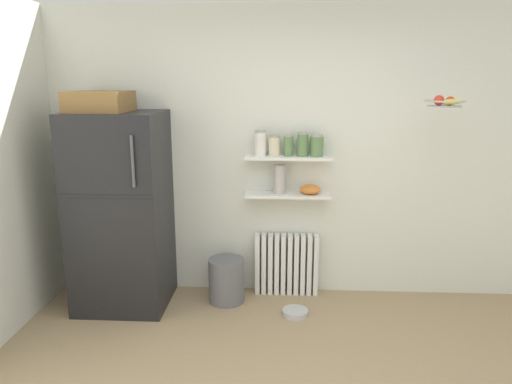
% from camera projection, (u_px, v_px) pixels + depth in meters
% --- Properties ---
extents(back_wall, '(7.04, 0.10, 2.60)m').
position_uv_depth(back_wall, '(294.00, 154.00, 4.33)').
color(back_wall, silver).
rests_on(back_wall, ground_plane).
extents(refrigerator, '(0.77, 0.73, 1.87)m').
position_uv_depth(refrigerator, '(120.00, 207.00, 4.12)').
color(refrigerator, black).
rests_on(refrigerator, ground_plane).
extents(radiator, '(0.58, 0.12, 0.57)m').
position_uv_depth(radiator, '(286.00, 264.00, 4.44)').
color(radiator, white).
rests_on(radiator, ground_plane).
extents(wall_shelf_lower, '(0.75, 0.22, 0.02)m').
position_uv_depth(wall_shelf_lower, '(288.00, 195.00, 4.26)').
color(wall_shelf_lower, white).
extents(wall_shelf_upper, '(0.75, 0.22, 0.02)m').
position_uv_depth(wall_shelf_upper, '(288.00, 157.00, 4.18)').
color(wall_shelf_upper, white).
extents(storage_jar_0, '(0.10, 0.10, 0.22)m').
position_uv_depth(storage_jar_0, '(260.00, 143.00, 4.16)').
color(storage_jar_0, silver).
rests_on(storage_jar_0, wall_shelf_upper).
extents(storage_jar_1, '(0.10, 0.10, 0.18)m').
position_uv_depth(storage_jar_1, '(274.00, 146.00, 4.16)').
color(storage_jar_1, beige).
rests_on(storage_jar_1, wall_shelf_upper).
extents(storage_jar_2, '(0.08, 0.08, 0.19)m').
position_uv_depth(storage_jar_2, '(288.00, 145.00, 4.15)').
color(storage_jar_2, '#5B7F4C').
rests_on(storage_jar_2, wall_shelf_upper).
extents(storage_jar_3, '(0.10, 0.10, 0.21)m').
position_uv_depth(storage_jar_3, '(303.00, 144.00, 4.15)').
color(storage_jar_3, '#5B7F4C').
rests_on(storage_jar_3, wall_shelf_upper).
extents(storage_jar_4, '(0.12, 0.12, 0.19)m').
position_uv_depth(storage_jar_4, '(317.00, 145.00, 4.14)').
color(storage_jar_4, '#5B7F4C').
rests_on(storage_jar_4, wall_shelf_upper).
extents(vase, '(0.10, 0.10, 0.26)m').
position_uv_depth(vase, '(279.00, 179.00, 4.23)').
color(vase, '#B2ADA8').
rests_on(vase, wall_shelf_lower).
extents(shelf_bowl, '(0.18, 0.18, 0.08)m').
position_uv_depth(shelf_bowl, '(310.00, 189.00, 4.23)').
color(shelf_bowl, orange).
rests_on(shelf_bowl, wall_shelf_lower).
extents(trash_bin, '(0.32, 0.32, 0.40)m').
position_uv_depth(trash_bin, '(226.00, 280.00, 4.30)').
color(trash_bin, slate).
rests_on(trash_bin, ground_plane).
extents(pet_food_bowl, '(0.22, 0.22, 0.05)m').
position_uv_depth(pet_food_bowl, '(295.00, 313.00, 4.07)').
color(pet_food_bowl, '#B7B7BC').
rests_on(pet_food_bowl, ground_plane).
extents(hanging_fruit_basket, '(0.31, 0.31, 0.09)m').
position_uv_depth(hanging_fruit_basket, '(445.00, 102.00, 3.70)').
color(hanging_fruit_basket, '#B2B2B7').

